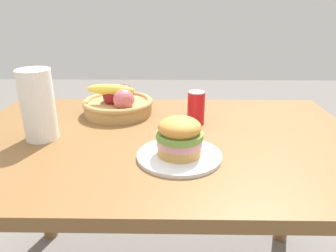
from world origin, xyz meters
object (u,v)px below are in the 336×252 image
Objects in this scene: soda_can at (196,108)px; paper_towel_roll at (38,105)px; plate at (179,156)px; sandwich at (180,136)px; fruit_basket at (118,102)px.

paper_towel_roll is at bearing -164.07° from soda_can.
plate is at bearing -16.42° from paper_towel_roll.
sandwich is 0.49m from paper_towel_roll.
soda_can reaches higher than plate.
soda_can is (0.07, 0.29, -0.01)m from sandwich.
soda_can is at bearing -18.34° from fruit_basket.
sandwich is 1.12× the size of soda_can.
sandwich is at bearing -16.42° from paper_towel_roll.
sandwich is at bearing -58.00° from fruit_basket.
fruit_basket reaches higher than sandwich.
sandwich is 0.59× the size of paper_towel_roll.
plate is 0.31m from soda_can.
sandwich reaches higher than soda_can.
soda_can is 0.43× the size of fruit_basket.
paper_towel_roll is at bearing 163.58° from plate.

